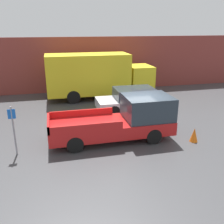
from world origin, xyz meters
The scene contains 7 objects.
ground_plane centered at (0.00, 0.00, 0.00)m, with size 60.00×60.00×0.00m, color #3D3D3F.
building_wall centered at (0.00, 9.33, 2.17)m, with size 28.00×0.15×4.33m.
pickup_truck centered at (-0.66, -0.39, 0.94)m, with size 5.77×2.06×2.02m.
car centered at (0.98, 3.28, 0.78)m, with size 4.40×1.92×1.51m.
delivery_truck centered at (-0.65, 6.92, 1.74)m, with size 7.78×2.40×3.25m.
parking_sign centered at (-5.49, -0.94, 1.20)m, with size 0.30×0.07×2.12m.
traffic_cone centered at (2.44, -1.54, 0.33)m, with size 0.38×0.38×0.67m.
Camera 1 is at (-3.77, -10.99, 5.15)m, focal length 40.00 mm.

